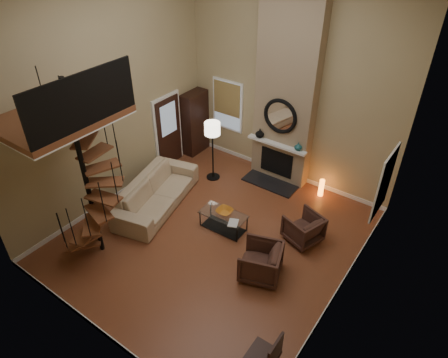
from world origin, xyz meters
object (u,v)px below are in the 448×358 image
Objects in this scene: floor_lamp at (212,133)px; sofa at (157,192)px; accent_lamp at (321,188)px; coffee_table at (223,219)px; side_chair at (268,355)px; armchair_far at (264,263)px; hutch at (195,123)px; armchair_near at (305,230)px.

sofa is at bearing -103.06° from floor_lamp.
floor_lamp is 3.60× the size of accent_lamp.
sofa is 1.93m from coffee_table.
side_chair reaches higher than accent_lamp.
floor_lamp is (0.42, 1.82, 1.02)m from sofa.
floor_lamp is (-3.01, 2.25, 1.06)m from armchair_far.
sofa is at bearing -71.31° from hutch.
floor_lamp reaches higher than armchair_near.
armchair_near is 1.42m from armchair_far.
side_chair is (4.57, -2.25, 0.13)m from sofa.
sofa is 2.73× the size of side_chair.
floor_lamp is (1.34, -0.89, 0.46)m from hutch.
floor_lamp is at bearing -26.93° from sofa.
floor_lamp is at bearing 133.32° from coffee_table.
floor_lamp is at bearing -160.71° from accent_lamp.
armchair_far is at bearing 122.11° from side_chair.
accent_lamp is at bearing -147.65° from armchair_near.
floor_lamp reaches higher than armchair_far.
hutch reaches higher than armchair_far.
hutch is 4.21m from accent_lamp.
side_chair reaches higher than armchair_near.
armchair_near is at bearing -76.75° from accent_lamp.
armchair_far is 1.66m from coffee_table.
sofa is at bearing -173.03° from coffee_table.
armchair_far reaches higher than coffee_table.
hutch reaches higher than side_chair.
coffee_table is 2.32× the size of accent_lamp.
sofa is 3.80m from armchair_near.
side_chair is (1.14, -1.82, 0.17)m from armchair_far.
accent_lamp is at bearing 164.62° from armchair_far.
side_chair reaches higher than sofa.
accent_lamp is (1.33, 2.57, -0.03)m from coffee_table.
coffee_table is at bearing 136.92° from side_chair.
hutch reaches higher than armchair_near.
hutch reaches higher than floor_lamp.
sofa is 3.25× the size of armchair_far.
hutch reaches higher than accent_lamp.
side_chair is at bearing -42.10° from hutch.
sofa is (0.92, -2.71, -0.55)m from hutch.
armchair_far is 0.84× the size of side_chair.
armchair_near is at bearing -14.71° from floor_lamp.
floor_lamp is at bearing -85.61° from armchair_near.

